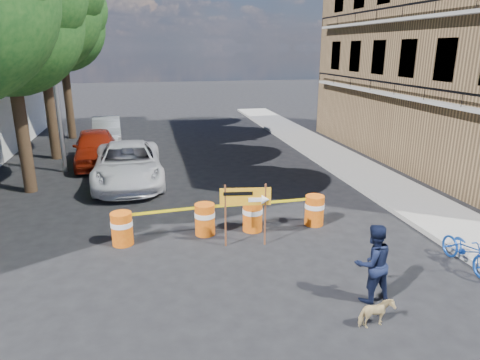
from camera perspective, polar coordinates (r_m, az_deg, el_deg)
name	(u,v)px	position (r m, az deg, el deg)	size (l,w,h in m)	color
ground	(258,261)	(10.79, 2.36, -10.75)	(120.00, 120.00, 0.00)	black
sidewalk_east	(368,176)	(18.20, 16.66, 0.57)	(2.40, 40.00, 0.15)	gray
apartment_building	(478,25)	(22.50, 29.19, 17.55)	(8.00, 16.00, 12.00)	olive
tree_mid_a	(7,18)	(16.80, -28.63, 18.47)	(5.25, 5.00, 8.68)	#332316
tree_mid_b	(39,8)	(21.71, -25.24, 20.06)	(5.67, 5.40, 9.62)	#332316
tree_far	(61,26)	(26.59, -22.78, 18.44)	(5.04, 4.80, 8.84)	#332316
streetlamp	(54,66)	(19.05, -23.52, 13.79)	(1.25, 0.18, 8.00)	gray
barrel_far_left	(122,228)	(11.87, -15.47, -6.18)	(0.58, 0.58, 0.90)	#D94C0C
barrel_mid_left	(205,219)	(12.09, -4.71, -5.15)	(0.58, 0.58, 0.90)	#D94C0C
barrel_mid_right	(253,215)	(12.30, 1.68, -4.69)	(0.58, 0.58, 0.90)	#D94C0C
barrel_far_right	(314,210)	(12.88, 9.89, -3.91)	(0.58, 0.58, 0.90)	#D94C0C
detour_sign	(252,201)	(11.10, 1.56, -2.88)	(1.32, 0.34, 1.71)	#592D19
pedestrian	(373,263)	(9.30, 17.28, -10.55)	(0.82, 0.64, 1.69)	black
bicycle	(469,235)	(11.51, 28.24, -6.47)	(0.58, 0.88, 1.68)	#1547B0
dog	(376,314)	(8.79, 17.68, -16.62)	(0.31, 0.67, 0.57)	tan
suv_white	(128,164)	(17.10, -14.71, 2.10)	(2.54, 5.52, 1.53)	white
sedan_red	(96,147)	(20.31, -18.68, 4.15)	(1.86, 4.61, 1.57)	maroon
sedan_silver	(107,130)	(25.04, -17.32, 6.39)	(1.46, 4.20, 1.38)	#A0A4A7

